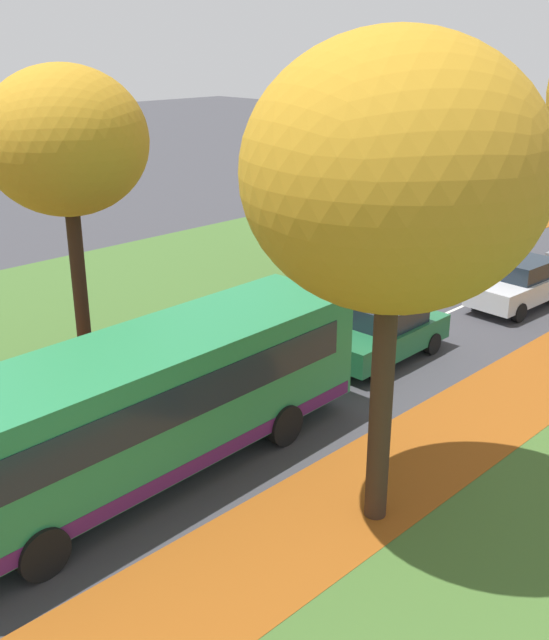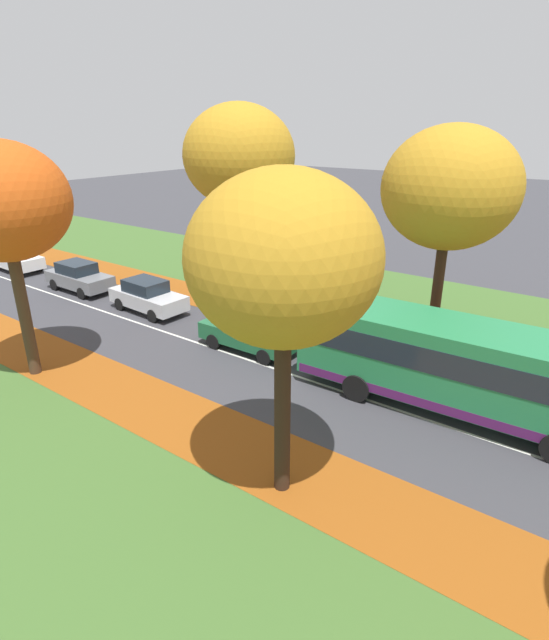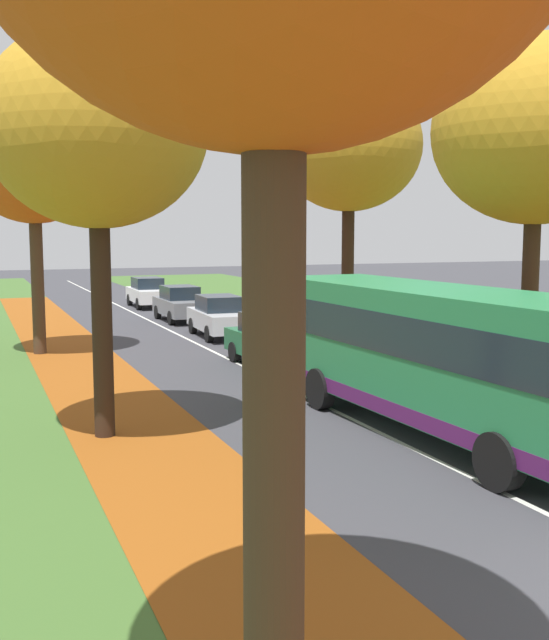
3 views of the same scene
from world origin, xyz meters
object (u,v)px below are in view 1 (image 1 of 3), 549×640
tree_right_near (394,175)px  bus (145,402)px  car_green_lead (385,332)px  tree_left_mid (339,105)px  tree_left_near (66,142)px  car_silver_following (521,284)px

tree_right_near → bus: (-4.21, -2.24, -4.83)m
bus → car_green_lead: bus is taller
tree_left_mid → tree_right_near: bearing=-46.4°
tree_right_near → bus: size_ratio=0.84×
tree_left_mid → car_green_lead: size_ratio=1.98×
bus → tree_left_near: bearing=159.5°
tree_left_mid → tree_right_near: 15.71m
tree_left_mid → car_silver_following: size_ratio=1.96×
tree_left_near → car_silver_following: 15.37m
car_green_lead → car_silver_following: same height
tree_right_near → tree_left_mid: bearing=133.6°
tree_right_near → car_green_lead: size_ratio=2.09×
tree_right_near → car_green_lead: (-4.44, 6.11, -5.72)m
tree_left_mid → bus: size_ratio=0.80×
tree_left_near → bus: tree_left_near is taller
car_green_lead → car_silver_following: bearing=85.6°
bus → car_green_lead: 8.40m
bus → tree_right_near: bearing=28.0°
tree_left_mid → car_silver_following: (6.92, 1.60, -5.53)m
car_silver_following → tree_left_mid: bearing=-167.0°
bus → car_silver_following: size_ratio=2.45×
tree_right_near → car_green_lead: tree_right_near is taller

